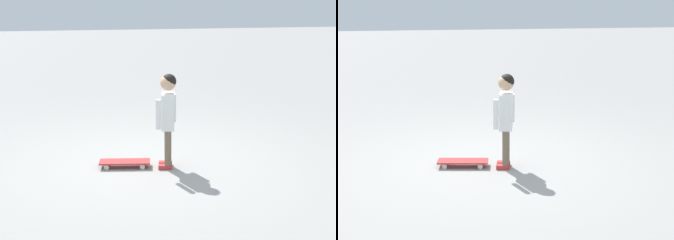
% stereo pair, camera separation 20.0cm
% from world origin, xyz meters
% --- Properties ---
extents(ground_plane, '(50.00, 50.00, 0.00)m').
position_xyz_m(ground_plane, '(0.00, 0.00, 0.00)').
color(ground_plane, gray).
extents(child_person, '(0.29, 0.32, 1.06)m').
position_xyz_m(child_person, '(0.17, -0.14, 0.66)').
color(child_person, brown).
rests_on(child_person, ground).
extents(skateboard, '(0.59, 0.30, 0.07)m').
position_xyz_m(skateboard, '(-0.30, -0.02, 0.06)').
color(skateboard, '#B22D2D').
rests_on(skateboard, ground).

